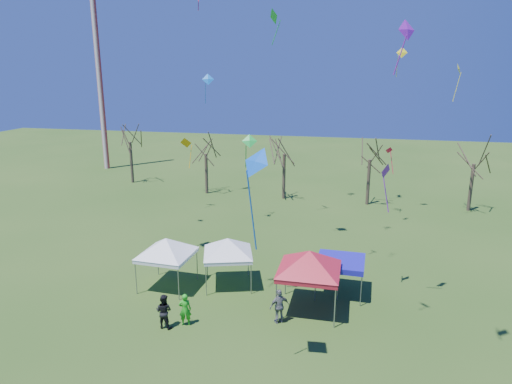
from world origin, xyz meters
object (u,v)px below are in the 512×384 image
Objects in this scene: tent_white_west at (166,242)px; person_grey at (279,306)px; tree_1 at (205,140)px; tree_3 at (371,143)px; person_dark at (164,311)px; tree_0 at (129,127)px; tent_red at (310,255)px; radio_mast at (99,73)px; person_green at (185,309)px; tent_blue at (341,262)px; tree_4 at (476,147)px; tent_white_mid at (228,242)px; tree_2 at (285,138)px.

person_grey is at bearing -19.45° from tent_white_west.
tree_1 is 16.81m from tree_3.
tree_3 is 27.74m from person_dark.
tree_0 reaches higher than person_grey.
person_grey is at bearing -129.09° from tent_red.
radio_mast is 43.79m from person_dark.
tree_3 is 4.52× the size of person_green.
tree_3 is at bearing 84.42° from tent_blue.
radio_mast reaches higher than tree_4.
tent_white_mid is 5.60m from person_grey.
person_dark reaches higher than person_green.
tent_red is at bearing -59.28° from tree_1.
tree_0 is 33.30m from person_dark.
tree_3 is 2.07× the size of tent_white_mid.
tree_2 is 21.24m from tent_blue.
tent_white_west is 2.25× the size of person_dark.
tree_3 is at bearing -2.06° from tree_1.
tent_white_west is at bearing -64.38° from person_dark.
tree_4 reaches higher than tent_white_west.
person_green is at bearing -20.29° from person_grey.
person_grey is at bearing 178.17° from person_green.
tent_white_west is at bearing -163.38° from tent_white_mid.
person_green is at bearing -92.69° from tree_2.
radio_mast is at bearing 137.57° from tent_blue.
person_green is at bearing -55.97° from tent_white_west.
tree_2 is at bearing 102.48° from tent_red.
tent_white_mid reaches higher than person_dark.
tent_white_west is at bearing -54.61° from radio_mast.
radio_mast is 2.96× the size of tree_0.
radio_mast is 44.79m from tent_blue.
tree_0 reaches higher than tree_4.
radio_mast is at bearing 159.43° from tree_2.
tree_3 is 1.92× the size of tent_white_west.
radio_mast reaches higher than tent_white_west.
tree_3 is 9.32m from tree_4.
tree_0 reaches higher than tent_red.
tree_4 is at bearing -1.22° from tree_2.
tent_blue is 9.36m from person_green.
person_green is at bearing -145.66° from tent_blue.
tree_4 reaches higher than tree_1.
tent_white_mid is (-17.97, -19.71, -3.22)m from tree_4.
tree_2 reaches higher than tree_3.
tent_white_west reaches higher than tent_blue.
tree_1 is 1.97× the size of tent_white_mid.
tree_2 is 8.41m from tree_3.
tree_1 reaches higher than tent_white_mid.
tent_white_west is at bearing -58.67° from tree_0.
tree_3 is (26.88, -3.34, -0.41)m from tree_0.
tree_4 is 27.79m from person_grey.
tent_white_west is 1.08× the size of tent_white_mid.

